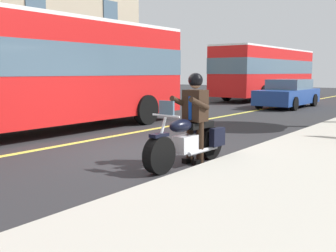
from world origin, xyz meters
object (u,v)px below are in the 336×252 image
object	(u,v)px
motorcycle_main	(189,142)
rider_main	(195,110)
car_silver	(288,94)
bus_near	(267,70)
bus_far	(29,68)

from	to	relation	value
motorcycle_main	rider_main	world-z (taller)	rider_main
motorcycle_main	car_silver	size ratio (longest dim) A/B	0.48
rider_main	bus_near	xyz separation A→B (m)	(-18.60, -6.56, 0.84)
rider_main	bus_near	distance (m)	19.74
rider_main	bus_far	xyz separation A→B (m)	(-0.16, -5.62, 0.84)
motorcycle_main	bus_far	xyz separation A→B (m)	(-0.35, -5.62, 1.42)
bus_far	rider_main	bearing A→B (deg)	88.40
car_silver	motorcycle_main	bearing A→B (deg)	12.73
rider_main	car_silver	xyz separation A→B (m)	(-13.03, -2.99, -0.35)
rider_main	bus_near	world-z (taller)	bus_near
rider_main	motorcycle_main	bearing A→B (deg)	-1.65
motorcycle_main	bus_far	distance (m)	5.80
bus_far	car_silver	distance (m)	13.19
motorcycle_main	car_silver	distance (m)	13.55
rider_main	bus_near	bearing A→B (deg)	-160.58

